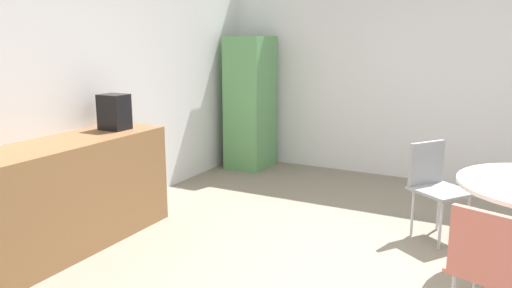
{
  "coord_description": "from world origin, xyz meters",
  "views": [
    {
      "loc": [
        -3.17,
        -0.52,
        1.72
      ],
      "look_at": [
        -0.03,
        1.12,
        0.95
      ],
      "focal_mm": 34.49,
      "sensor_mm": 36.0,
      "label": 1
    }
  ],
  "objects": [
    {
      "name": "mug_white",
      "position": [
        0.11,
        2.71,
        0.95
      ],
      "size": [
        0.13,
        0.08,
        0.09
      ],
      "color": "#338C59",
      "rests_on": "counter_block"
    },
    {
      "name": "chair_coral",
      "position": [
        -0.38,
        -0.5,
        0.52
      ],
      "size": [
        0.53,
        0.53,
        0.83
      ],
      "color": "silver",
      "rests_on": "ground_plane"
    },
    {
      "name": "wall_side_right",
      "position": [
        3.0,
        0.0,
        1.3
      ],
      "size": [
        0.1,
        6.0,
        2.6
      ],
      "primitive_type": "cube",
      "color": "silver",
      "rests_on": "ground_plane"
    },
    {
      "name": "locker_cabinet",
      "position": [
        2.55,
        2.55,
        0.87
      ],
      "size": [
        0.6,
        0.5,
        1.74
      ],
      "primitive_type": "cube",
      "color": "#599959",
      "rests_on": "ground_plane"
    },
    {
      "name": "wall_back",
      "position": [
        0.0,
        3.0,
        1.3
      ],
      "size": [
        6.0,
        0.1,
        2.6
      ],
      "primitive_type": "cube",
      "color": "silver",
      "rests_on": "ground_plane"
    },
    {
      "name": "coffee_maker",
      "position": [
        0.14,
        2.65,
        1.06
      ],
      "size": [
        0.2,
        0.24,
        0.32
      ],
      "primitive_type": "cube",
      "color": "black",
      "rests_on": "counter_block"
    },
    {
      "name": "counter_block",
      "position": [
        -0.66,
        2.65,
        0.45
      ],
      "size": [
        2.24,
        0.6,
        0.9
      ],
      "primitive_type": "cube",
      "color": "brown",
      "rests_on": "ground_plane"
    },
    {
      "name": "chair_gray",
      "position": [
        1.18,
        0.01,
        0.52
      ],
      "size": [
        0.59,
        0.59,
        0.83
      ],
      "color": "silver",
      "rests_on": "ground_plane"
    }
  ]
}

